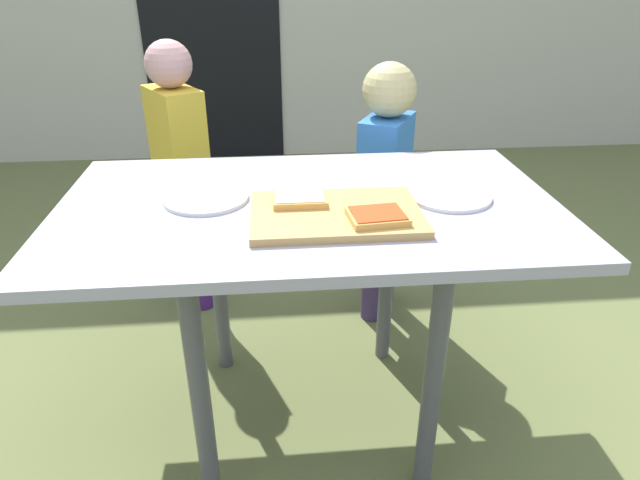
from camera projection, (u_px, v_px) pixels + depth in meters
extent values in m
plane|color=#62693C|center=(311.00, 416.00, 1.74)|extent=(16.00, 16.00, 0.00)
cube|color=black|center=(209.00, 7.00, 3.56)|extent=(0.90, 0.02, 2.00)
cube|color=#9F9CB0|center=(309.00, 207.00, 1.42)|extent=(1.27, 0.75, 0.03)
cylinder|color=#4C4C51|center=(201.00, 401.00, 1.31)|extent=(0.05, 0.05, 0.71)
cylinder|color=#4C4C51|center=(432.00, 386.00, 1.36)|extent=(0.05, 0.05, 0.71)
cylinder|color=#4C4C51|center=(218.00, 279.00, 1.81)|extent=(0.05, 0.05, 0.71)
cylinder|color=#4C4C51|center=(387.00, 271.00, 1.85)|extent=(0.05, 0.05, 0.71)
cube|color=tan|center=(336.00, 214.00, 1.32)|extent=(0.41, 0.27, 0.02)
cube|color=#E6A54E|center=(377.00, 217.00, 1.27)|extent=(0.14, 0.12, 0.02)
cube|color=#D04219|center=(378.00, 213.00, 1.26)|extent=(0.13, 0.11, 0.00)
cube|color=#E6A54E|center=(300.00, 199.00, 1.36)|extent=(0.13, 0.11, 0.02)
cube|color=#FCE7AD|center=(299.00, 195.00, 1.35)|extent=(0.12, 0.09, 0.00)
cylinder|color=white|center=(448.00, 195.00, 1.44)|extent=(0.22, 0.22, 0.01)
cylinder|color=white|center=(206.00, 198.00, 1.42)|extent=(0.22, 0.22, 0.01)
cylinder|color=#492071|center=(183.00, 234.00, 2.28)|extent=(0.09, 0.09, 0.55)
cylinder|color=#492071|center=(197.00, 247.00, 2.18)|extent=(0.09, 0.09, 0.55)
cube|color=gold|center=(177.00, 134.00, 2.03)|extent=(0.24, 0.28, 0.33)
sphere|color=#CA9494|center=(168.00, 64.00, 1.91)|extent=(0.17, 0.17, 0.17)
cylinder|color=#3B2C55|center=(385.00, 257.00, 2.25)|extent=(0.09, 0.09, 0.40)
cylinder|color=#3B2C55|center=(374.00, 273.00, 2.14)|extent=(0.09, 0.09, 0.40)
cube|color=blue|center=(385.00, 170.00, 2.01)|extent=(0.24, 0.28, 0.39)
sphere|color=tan|center=(389.00, 90.00, 1.88)|extent=(0.19, 0.19, 0.19)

